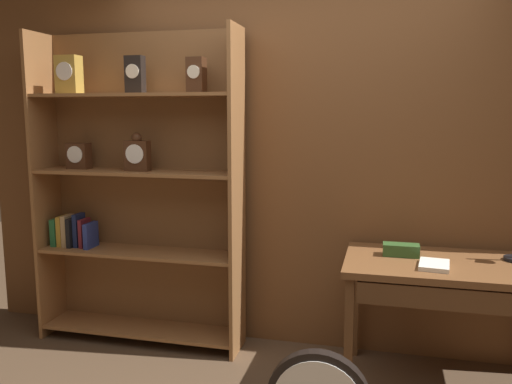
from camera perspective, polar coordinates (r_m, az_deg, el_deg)
The scene contains 5 objects.
back_wood_panel at distance 3.59m, azimuth 4.54°, elevation 3.38°, with size 4.80×0.05×2.60m, color brown.
bookshelf at distance 3.77m, azimuth -13.10°, elevation 0.23°, with size 1.47×0.33×2.18m.
workbench at distance 3.26m, azimuth 20.24°, elevation -8.86°, with size 1.19×0.70×0.77m.
toolbox_small at distance 3.30m, azimuth 15.52°, elevation -6.10°, with size 0.21×0.11×0.07m, color #2D5123.
open_repair_manual at distance 3.12m, azimuth 18.85°, elevation -7.54°, with size 0.16×0.22×0.03m, color silver.
Camera 1 is at (0.59, -2.15, 1.63)m, focal length 36.71 mm.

